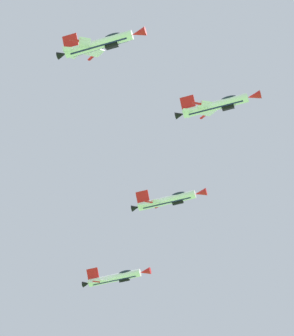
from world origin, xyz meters
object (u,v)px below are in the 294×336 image
at_px(fighter_jet_lead, 217,105).
at_px(fighter_jet_right_wing, 100,44).
at_px(fighter_jet_left_outer, 116,278).
at_px(fighter_jet_left_wing, 168,200).

xyz_separation_m(fighter_jet_lead, fighter_jet_right_wing, (-16.06, -17.76, 0.53)).
bearing_deg(fighter_jet_left_outer, fighter_jet_lead, 41.59).
bearing_deg(fighter_jet_lead, fighter_jet_right_wing, -42.72).
bearing_deg(fighter_jet_left_wing, fighter_jet_right_wing, -2.52).
bearing_deg(fighter_jet_lead, fighter_jet_left_wing, -142.37).
distance_m(fighter_jet_left_wing, fighter_jet_right_wing, 36.64).
bearing_deg(fighter_jet_left_wing, fighter_jet_left_outer, -134.39).
bearing_deg(fighter_jet_right_wing, fighter_jet_left_wing, 177.48).
bearing_deg(fighter_jet_left_wing, fighter_jet_lead, 37.63).
bearing_deg(fighter_jet_left_outer, fighter_jet_left_wing, 45.61).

